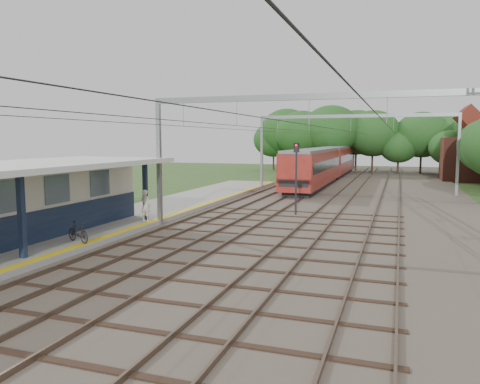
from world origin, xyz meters
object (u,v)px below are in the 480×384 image
at_px(person, 146,205).
at_px(signal_post, 296,169).
at_px(bicycle, 78,232).
at_px(train, 327,163).

height_order(person, signal_post, signal_post).
xyz_separation_m(person, signal_post, (6.95, 6.39, 1.72)).
bearing_deg(bicycle, train, 13.44).
relative_size(person, signal_post, 0.38).
bearing_deg(person, bicycle, 101.54).
relative_size(bicycle, train, 0.04).
bearing_deg(signal_post, person, -129.31).
bearing_deg(signal_post, bicycle, -112.20).
height_order(bicycle, train, train).
height_order(train, signal_post, signal_post).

